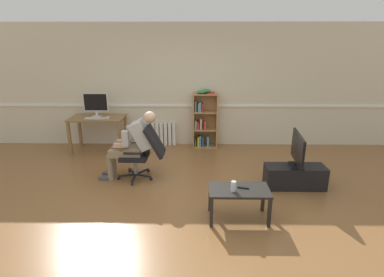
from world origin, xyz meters
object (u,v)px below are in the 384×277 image
computer_mouse (108,118)px  coffee_table (239,193)px  computer_desk (98,122)px  office_chair (144,150)px  imac_monitor (96,103)px  tv_stand (295,177)px  keyboard (95,118)px  tv_screen (298,150)px  radiator (155,134)px  spare_remote (243,187)px  drinking_glass (233,186)px  person_seated (133,143)px  bookshelf (204,121)px

computer_mouse → coffee_table: 3.56m
computer_desk → office_chair: office_chair is taller
imac_monitor → tv_stand: bearing=-25.5°
computer_desk → keyboard: 0.19m
imac_monitor → tv_screen: bearing=-25.4°
computer_mouse → radiator: size_ratio=0.11×
coffee_table → computer_mouse: bearing=133.7°
coffee_table → spare_remote: bearing=26.6°
spare_remote → computer_mouse: bearing=-119.7°
drinking_glass → office_chair: bearing=136.4°
tv_screen → spare_remote: tv_screen is taller
keyboard → radiator: size_ratio=0.45×
tv_screen → person_seated: bearing=89.8°
computer_mouse → spare_remote: computer_mouse is taller
bookshelf → drinking_glass: size_ratio=9.29×
tv_stand → tv_screen: tv_screen is taller
drinking_glass → imac_monitor: bearing=133.2°
computer_desk → person_seated: size_ratio=0.94×
tv_screen → computer_mouse: bearing=71.7°
person_seated → imac_monitor: bearing=-142.6°
bookshelf → person_seated: size_ratio=1.08×
computer_mouse → spare_remote: 3.57m
office_chair → computer_mouse: bearing=-141.7°
tv_screen → coffee_table: tv_screen is taller
tv_screen → bookshelf: bearing=42.2°
computer_mouse → tv_stand: computer_mouse is taller
bookshelf → spare_remote: (0.46, -2.94, -0.15)m
computer_desk → tv_screen: tv_screen is taller
person_seated → spare_remote: size_ratio=8.04×
keyboard → spare_remote: keyboard is taller
radiator → tv_screen: 3.36m
coffee_table → drinking_glass: 0.17m
tv_screen → radiator: bearing=57.0°
coffee_table → bookshelf: bearing=97.7°
imac_monitor → computer_mouse: bearing=-34.1°
person_seated → tv_stand: 2.77m
drinking_glass → coffee_table: bearing=35.1°
imac_monitor → spare_remote: (2.79, -2.73, -0.59)m
computer_mouse → office_chair: (0.97, -1.30, -0.25)m
spare_remote → office_chair: bearing=-113.2°
radiator → tv_stand: radiator is taller
coffee_table → spare_remote: (0.06, 0.03, 0.07)m
computer_desk → drinking_glass: bearing=-46.3°
imac_monitor → drinking_glass: 3.90m
keyboard → coffee_table: keyboard is taller
bookshelf → spare_remote: 2.98m
computer_desk → coffee_table: (2.70, -2.68, -0.27)m
computer_desk → imac_monitor: imac_monitor is taller
keyboard → drinking_glass: 3.69m
bookshelf → coffee_table: 3.00m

